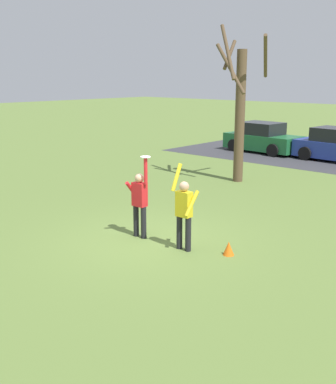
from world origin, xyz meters
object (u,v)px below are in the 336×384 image
(person_catcher, at_px, (140,200))
(field_cone_orange, at_px, (229,248))
(person_defender, at_px, (184,210))
(parked_car_green, at_px, (263,139))
(frisbee_disc, at_px, (146,157))
(bare_tree_tall, at_px, (240,108))

(person_catcher, relative_size, field_cone_orange, 6.50)
(person_catcher, bearing_deg, field_cone_orange, 9.24)
(person_defender, distance_m, parked_car_green, 15.55)
(person_defender, height_order, frisbee_disc, frisbee_disc)
(frisbee_disc, bearing_deg, person_defender, 2.12)
(person_catcher, bearing_deg, parked_car_green, 107.43)
(person_defender, xyz_separation_m, bare_tree_tall, (-3.31, 7.13, 1.85))
(person_catcher, relative_size, person_defender, 1.02)
(person_catcher, distance_m, bare_tree_tall, 7.65)
(person_defender, distance_m, bare_tree_tall, 8.07)
(frisbee_disc, relative_size, field_cone_orange, 0.77)
(frisbee_disc, relative_size, parked_car_green, 0.06)
(person_catcher, distance_m, person_defender, 1.41)
(parked_car_green, bearing_deg, person_catcher, -65.84)
(frisbee_disc, distance_m, parked_car_green, 15.19)
(bare_tree_tall, bearing_deg, parked_car_green, 114.14)
(person_catcher, xyz_separation_m, parked_car_green, (-5.04, 14.20, -0.25))
(parked_car_green, bearing_deg, field_cone_orange, -56.91)
(field_cone_orange, bearing_deg, bare_tree_tall, 122.66)
(bare_tree_tall, distance_m, field_cone_orange, 8.39)
(bare_tree_tall, bearing_deg, field_cone_orange, -57.34)
(person_defender, bearing_deg, parked_car_green, -67.59)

